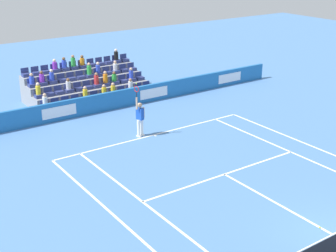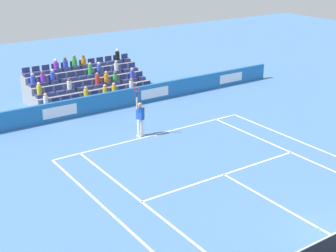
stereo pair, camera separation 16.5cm
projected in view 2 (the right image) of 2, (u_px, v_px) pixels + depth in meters
The scene contains 12 objects.
line_baseline at pixel (154, 135), 24.91m from camera, with size 10.97×0.10×0.01m, color white.
line_service at pixel (224, 174), 20.67m from camera, with size 8.23×0.10×0.01m, color white.
line_centre_service at pixel (280, 206), 18.20m from camera, with size 0.10×6.40×0.01m, color white.
line_singles_sideline_left at pixel (148, 207), 18.15m from camera, with size 0.10×11.89×0.01m, color white.
line_singles_sideline_right at pixel (298, 156), 22.49m from camera, with size 0.10×11.89×0.01m, color white.
line_doubles_sideline_left at pixel (116, 218), 17.42m from camera, with size 0.10×11.89×0.01m, color white.
line_doubles_sideline_right at pixel (318, 149), 23.22m from camera, with size 0.10×11.89×0.01m, color white.
line_centre_mark at pixel (155, 135), 24.83m from camera, with size 0.10×0.20×0.01m, color white.
sponsor_barrier at pixel (109, 101), 28.43m from camera, with size 24.87×0.22×1.08m.
tennis_player at pixel (140, 118), 24.41m from camera, with size 0.54×0.42×2.85m.
stadium_stand at pixel (87, 87), 30.63m from camera, with size 7.44×3.80×2.62m.
loose_tennis_ball at pixel (319, 228), 16.75m from camera, with size 0.07×0.07×0.07m, color #D1E533.
Camera 2 is at (12.47, 7.59, 9.28)m, focal length 52.00 mm.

